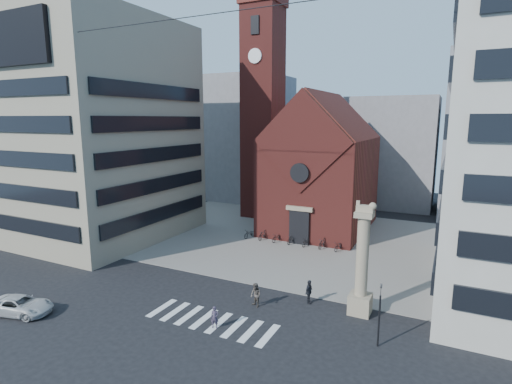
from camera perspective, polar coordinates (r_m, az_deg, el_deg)
ground at (r=33.26m, az=-4.34°, el=-15.48°), size 120.00×120.00×0.00m
piazza at (r=49.42m, az=7.00°, el=-6.71°), size 46.00×30.00×0.05m
zebra_crossing at (r=30.73m, az=-6.40°, el=-17.82°), size 10.20×3.20×0.01m
church at (r=53.39m, az=9.35°, el=3.25°), size 12.00×16.65×18.00m
campanile at (r=59.38m, az=0.99°, el=11.59°), size 5.50×5.50×31.20m
building_left at (r=53.16m, az=-21.77°, el=8.05°), size 18.00×20.00×26.00m
bg_block_left at (r=74.68m, az=-2.05°, el=7.71°), size 16.00×14.00×22.00m
bg_block_mid at (r=71.51m, az=18.75°, el=5.44°), size 14.00×12.00×18.00m
bg_block_right at (r=68.04m, az=32.09°, el=6.73°), size 16.00×14.00×24.00m
lion_column at (r=31.20m, az=14.88°, el=-10.70°), size 1.63×1.60×8.68m
traffic_light at (r=27.74m, az=17.23°, el=-16.22°), size 0.13×0.16×4.30m
white_car at (r=35.93m, az=-30.66°, el=-13.77°), size 5.28×3.43×1.35m
pedestrian_0 at (r=29.47m, az=-5.92°, el=-17.39°), size 0.66×0.53×1.58m
pedestrian_1 at (r=32.15m, az=-0.05°, el=-14.52°), size 1.16×1.07×1.91m
pedestrian_2 at (r=32.98m, az=7.57°, el=-13.93°), size 0.57×1.17×1.92m
scooter_0 at (r=49.48m, az=-0.92°, el=-5.96°), size 1.14×2.06×1.03m
scooter_1 at (r=48.68m, az=1.04°, el=-6.17°), size 0.98×1.97×1.14m
scooter_2 at (r=47.96m, az=3.07°, el=-6.51°), size 1.14×2.06×1.03m
scooter_3 at (r=47.28m, az=5.16°, el=-6.72°), size 0.98×1.97×1.14m
scooter_4 at (r=46.69m, az=7.31°, el=-7.05°), size 1.14×2.06×1.03m
scooter_5 at (r=46.14m, az=9.52°, el=-7.26°), size 0.98×1.97×1.14m
scooter_6 at (r=45.69m, az=11.77°, el=-7.59°), size 1.14×2.06×1.03m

